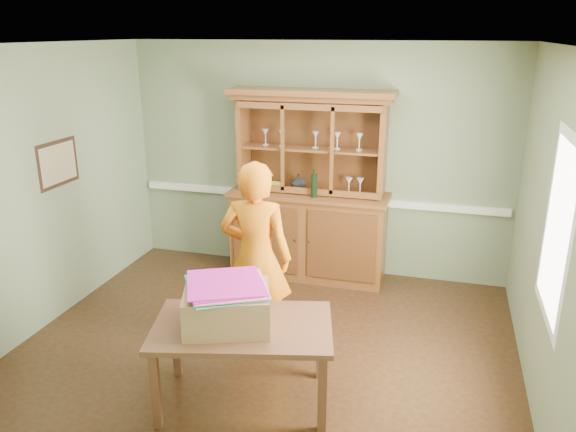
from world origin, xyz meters
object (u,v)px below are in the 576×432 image
(china_hutch, at_px, (309,213))
(cardboard_box, at_px, (227,308))
(dining_table, at_px, (243,334))
(person, at_px, (256,258))

(china_hutch, bearing_deg, cardboard_box, -90.25)
(dining_table, height_order, person, person)
(china_hutch, relative_size, dining_table, 1.45)
(cardboard_box, xyz_separation_m, person, (-0.06, 0.85, 0.06))
(china_hutch, height_order, cardboard_box, china_hutch)
(dining_table, xyz_separation_m, cardboard_box, (-0.10, -0.04, 0.23))
(china_hutch, relative_size, person, 1.24)
(china_hutch, height_order, dining_table, china_hutch)
(dining_table, bearing_deg, china_hutch, 78.22)
(cardboard_box, bearing_deg, person, 94.00)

